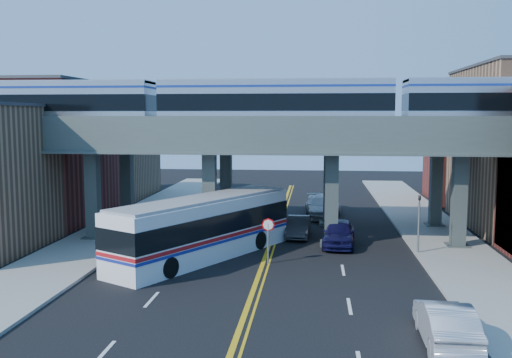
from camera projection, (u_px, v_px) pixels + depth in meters
ground at (258, 278)px, 29.68m from camera, size 120.00×120.00×0.00m
sidewalk_west at (112, 233)px, 40.74m from camera, size 5.00×70.00×0.16m
sidewalk_east at (442, 240)px, 38.38m from camera, size 5.00×70.00×0.16m
building_west_b at (53, 152)px, 46.79m from camera, size 8.00×14.00×11.00m
building_west_c at (110, 158)px, 59.81m from camera, size 8.00×10.00×8.00m
building_east_c at (474, 156)px, 55.96m from camera, size 8.00×10.00×9.00m
elevated_viaduct_near at (270, 146)px, 36.88m from camera, size 52.00×3.60×7.40m
elevated_viaduct_far at (277, 141)px, 43.80m from camera, size 52.00×3.60×7.40m
transit_train at (275, 103)px, 36.54m from camera, size 45.90×2.88×3.35m
stop_sign at (268, 233)px, 32.42m from camera, size 0.76×0.09×2.63m
traffic_signal at (419, 217)px, 34.42m from camera, size 0.15×0.18×4.10m
transit_bus at (204, 228)px, 33.73m from camera, size 9.31×13.18×3.48m
car_lane_a at (339, 233)px, 36.94m from camera, size 2.37×5.14×1.70m
car_lane_b at (299, 227)px, 39.72m from camera, size 1.71×4.41×1.43m
car_lane_c at (324, 203)px, 49.92m from camera, size 2.80×5.85×1.61m
car_lane_d at (321, 207)px, 47.64m from camera, size 2.92×6.09×1.71m
car_parked_curb at (446, 323)px, 20.96m from camera, size 1.81×4.94×1.62m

